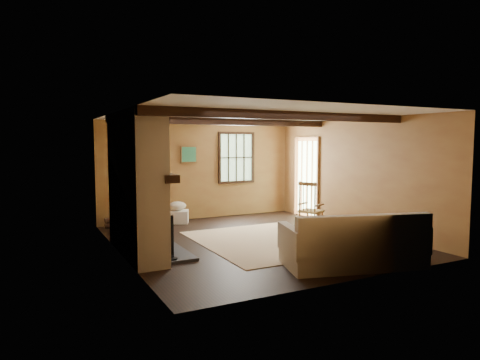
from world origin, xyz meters
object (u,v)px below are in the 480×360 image
fireplace (137,189)px  laundry_basket (177,217)px  armchair (144,215)px  rocking_chair (310,210)px  sofa (354,247)px

fireplace → laundry_basket: fireplace is taller
fireplace → armchair: (0.59, 1.89, -0.77)m
laundry_basket → armchair: size_ratio=0.68×
rocking_chair → armchair: 3.58m
rocking_chair → laundry_basket: bearing=22.4°
fireplace → laundry_basket: size_ratio=4.80×
sofa → laundry_basket: 4.78m
rocking_chair → sofa: bearing=132.1°
fireplace → sofa: bearing=-39.2°
fireplace → laundry_basket: 2.96m
fireplace → sofa: size_ratio=1.05×
armchair → sofa: bearing=79.9°
rocking_chair → laundry_basket: (-2.30, 2.07, -0.30)m
rocking_chair → sofa: rocking_chair is taller
sofa → laundry_basket: (-1.25, 4.61, -0.15)m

